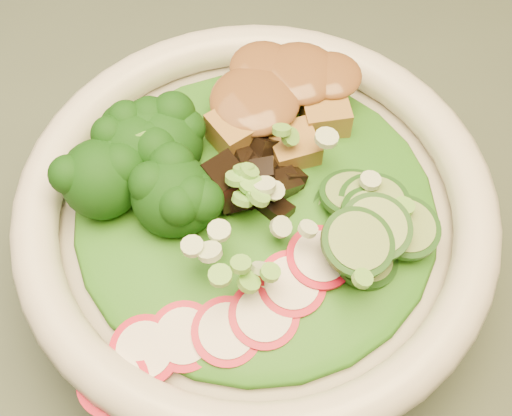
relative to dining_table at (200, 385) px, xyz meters
name	(u,v)px	position (x,y,z in m)	size (l,w,h in m)	color
dining_table	(200,385)	(0.00, 0.00, 0.00)	(1.20, 0.80, 0.75)	black
salad_bowl	(256,225)	(0.06, 0.03, 0.16)	(0.29, 0.29, 0.08)	silver
lettuce_bed	(256,207)	(0.06, 0.03, 0.18)	(0.22, 0.22, 0.03)	#235B13
broccoli_florets	(142,179)	(0.01, 0.06, 0.19)	(0.08, 0.07, 0.05)	black
radish_slices	(241,315)	(0.02, -0.03, 0.18)	(0.12, 0.04, 0.02)	#B90E29
cucumber_slices	(376,214)	(0.12, -0.02, 0.19)	(0.07, 0.07, 0.04)	#80A35A
mushroom_heap	(260,175)	(0.07, 0.04, 0.19)	(0.07, 0.07, 0.04)	black
tofu_cubes	(276,106)	(0.10, 0.08, 0.19)	(0.10, 0.06, 0.04)	olive
peanut_sauce	(277,91)	(0.10, 0.08, 0.20)	(0.07, 0.06, 0.02)	brown
scallion_garnish	(256,183)	(0.06, 0.03, 0.20)	(0.20, 0.20, 0.03)	#69B23E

